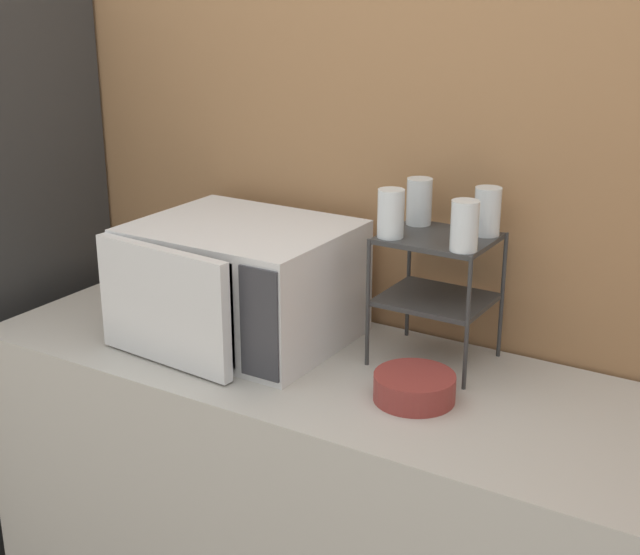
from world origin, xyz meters
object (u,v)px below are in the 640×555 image
(glass_front_right, at_px, (465,226))
(dish_rack, at_px, (437,272))
(glass_front_left, at_px, (391,213))
(microwave, at_px, (239,283))
(glass_back_right, at_px, (487,211))
(bowl, at_px, (414,388))
(glass_back_left, at_px, (419,201))

(glass_front_right, bearing_deg, dish_rack, 141.13)
(glass_front_left, bearing_deg, microwave, -170.40)
(dish_rack, height_order, glass_back_right, glass_back_right)
(dish_rack, xyz_separation_m, glass_back_right, (0.09, 0.07, 0.15))
(glass_back_right, relative_size, bowl, 0.62)
(microwave, bearing_deg, glass_front_right, 5.78)
(glass_front_right, distance_m, glass_back_left, 0.23)
(glass_front_left, distance_m, glass_back_right, 0.23)
(glass_front_left, relative_size, glass_back_left, 1.00)
(microwave, relative_size, glass_back_left, 4.60)
(microwave, relative_size, glass_front_left, 4.60)
(glass_front_left, height_order, glass_front_right, same)
(dish_rack, bearing_deg, glass_front_left, -144.00)
(glass_front_right, height_order, glass_back_left, same)
(glass_front_right, distance_m, bowl, 0.38)
(glass_back_right, height_order, bowl, glass_back_right)
(dish_rack, height_order, bowl, dish_rack)
(microwave, distance_m, dish_rack, 0.51)
(dish_rack, bearing_deg, glass_front_right, -38.87)
(microwave, bearing_deg, dish_rack, 15.40)
(dish_rack, relative_size, glass_front_left, 2.80)
(microwave, distance_m, glass_front_right, 0.63)
(glass_back_left, bearing_deg, bowl, -63.99)
(glass_front_left, height_order, glass_back_left, same)
(dish_rack, height_order, glass_front_right, glass_front_right)
(glass_front_left, xyz_separation_m, glass_back_right, (0.18, 0.14, 0.00))
(glass_back_right, distance_m, glass_back_left, 0.18)
(dish_rack, distance_m, glass_front_right, 0.19)
(glass_front_left, xyz_separation_m, glass_back_left, (0.01, 0.14, 0.00))
(glass_front_left, distance_m, glass_back_left, 0.14)
(microwave, height_order, bowl, microwave)
(glass_front_left, relative_size, glass_back_right, 1.00)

